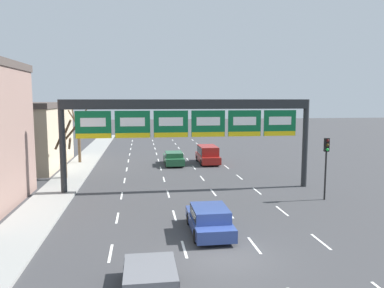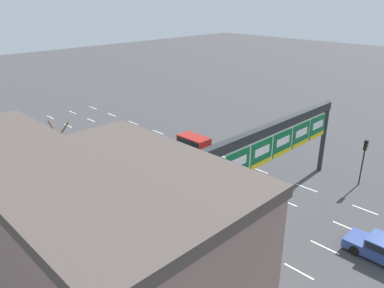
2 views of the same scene
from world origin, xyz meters
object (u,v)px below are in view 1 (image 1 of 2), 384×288
at_px(tree_bare_third, 79,133).
at_px(car_grey, 150,282).
at_px(sign_gantry, 189,116).
at_px(car_blue, 209,219).
at_px(tree_bare_closest, 65,150).
at_px(suv_red, 208,154).
at_px(traffic_light_near_gantry, 326,156).
at_px(car_green, 174,158).

bearing_deg(tree_bare_third, car_grey, -76.63).
xyz_separation_m(sign_gantry, car_grey, (-3.29, -15.17, -4.84)).
distance_m(car_blue, tree_bare_closest, 17.45).
relative_size(suv_red, tree_bare_closest, 0.99).
height_order(car_grey, tree_bare_third, tree_bare_third).
bearing_deg(sign_gantry, traffic_light_near_gantry, -23.78).
xyz_separation_m(sign_gantry, suv_red, (3.46, 11.43, -4.51)).
distance_m(suv_red, traffic_light_near_gantry, 16.31).
xyz_separation_m(sign_gantry, car_green, (-0.20, 10.97, -4.81)).
relative_size(tree_bare_closest, tree_bare_third, 0.78).
bearing_deg(car_blue, tree_bare_third, 114.00).
distance_m(car_blue, car_grey, 6.88).
bearing_deg(suv_red, sign_gantry, -106.83).
relative_size(car_green, tree_bare_closest, 0.90).
bearing_deg(tree_bare_closest, car_grey, -71.99).
bearing_deg(sign_gantry, suv_red, 73.17).
relative_size(sign_gantry, tree_bare_third, 2.93).
distance_m(sign_gantry, suv_red, 12.77).
relative_size(car_grey, traffic_light_near_gantry, 1.03).
distance_m(sign_gantry, traffic_light_near_gantry, 9.91).
distance_m(tree_bare_closest, tree_bare_third, 7.89).
relative_size(car_green, car_grey, 1.04).
height_order(sign_gantry, car_green, sign_gantry).
height_order(sign_gantry, car_blue, sign_gantry).
bearing_deg(suv_red, traffic_light_near_gantry, -70.84).
bearing_deg(tree_bare_closest, tree_bare_third, 90.58).
xyz_separation_m(suv_red, tree_bare_closest, (-13.40, -6.15, 1.48)).
bearing_deg(tree_bare_closest, car_green, 30.30).
bearing_deg(suv_red, car_blue, -99.97).
xyz_separation_m(tree_bare_closest, tree_bare_third, (-0.08, 7.86, 0.73)).
xyz_separation_m(suv_red, traffic_light_near_gantry, (5.31, -15.29, 1.99)).
bearing_deg(car_grey, car_blue, 62.77).
xyz_separation_m(car_blue, car_green, (-0.06, 20.02, -0.02)).
bearing_deg(tree_bare_third, traffic_light_near_gantry, -42.14).
height_order(car_grey, tree_bare_closest, tree_bare_closest).
bearing_deg(tree_bare_closest, car_blue, -55.64).
bearing_deg(car_green, car_grey, -96.73).
bearing_deg(car_blue, tree_bare_closest, 124.36).
distance_m(suv_red, car_grey, 27.45).
relative_size(car_blue, car_grey, 1.02).
bearing_deg(car_grey, tree_bare_closest, 108.01).
bearing_deg(car_blue, traffic_light_near_gantry, 30.19).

